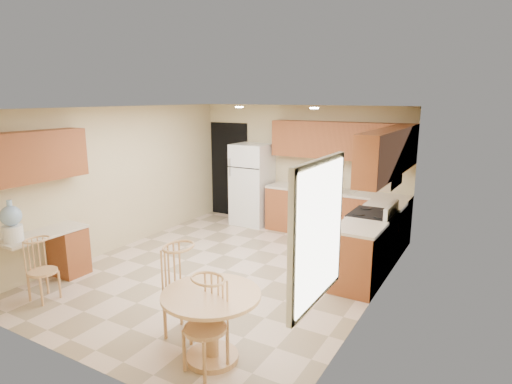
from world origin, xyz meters
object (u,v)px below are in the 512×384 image
Objects in this scene: chair_table_b at (199,321)px; water_crock at (12,223)px; refrigerator at (252,184)px; dining_table at (212,317)px; stove at (371,240)px; chair_desk at (36,266)px; chair_table_a at (178,285)px.

water_crock is (-3.23, 0.17, 0.44)m from chair_table_b.
refrigerator is at bearing 76.92° from water_crock.
chair_table_b is (0.05, -0.27, 0.10)m from dining_table.
refrigerator is 5.18m from chair_table_b.
stove is 4.80m from chair_desk.
refrigerator is at bearing 115.69° from dining_table.
stove is 5.16m from water_crock.
chair_desk is (-0.60, -4.53, -0.34)m from refrigerator.
dining_table is 1.05× the size of chair_table_b.
refrigerator is 4.56m from chair_table_a.
dining_table is 0.96× the size of chair_table_a.
chair_desk is (-3.47, -3.31, 0.04)m from stove.
dining_table is at bearing 91.80° from chair_desk.
chair_desk is 1.49× the size of water_crock.
chair_table_b is 1.14× the size of chair_desk.
chair_desk is (-2.78, 0.16, -0.07)m from chair_table_b.
dining_table is at bearing -103.12° from stove.
chair_table_b is (2.18, -4.69, -0.27)m from refrigerator.
chair_table_a is at bearing -69.74° from refrigerator.
chair_table_a is at bearing -113.00° from stove.
chair_table_a reaches higher than chair_desk.
refrigerator is at bearing -52.76° from chair_table_b.
stove is at bearing 40.06° from water_crock.
refrigerator is 1.56× the size of stove.
water_crock is at bearing -103.08° from refrigerator.
refrigerator reaches higher than stove.
chair_table_a is at bearing 164.77° from dining_table.
refrigerator reaches higher than chair_table_a.
chair_table_a is 1.25× the size of chair_desk.
refrigerator is 1.70× the size of dining_table.
chair_table_a is 1.86× the size of water_crock.
stove is at bearing 149.54° from chair_table_a.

